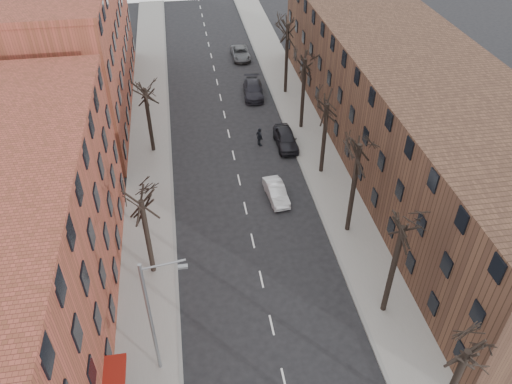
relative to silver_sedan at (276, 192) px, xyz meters
name	(u,v)px	position (x,y,z in m)	size (l,w,h in m)	color
sidewalk_left	(150,145)	(-10.79, 10.11, -0.60)	(4.00, 90.00, 0.15)	gray
sidewalk_right	(307,132)	(5.21, 10.11, -0.60)	(4.00, 90.00, 0.15)	gray
building_left_far	(62,48)	(-18.79, 19.11, 6.33)	(12.00, 28.00, 14.00)	brown
building_right	(409,106)	(13.21, 5.11, 4.33)	(12.00, 50.00, 10.00)	#523626
tree_right_b	(383,310)	(4.81, -12.89, -0.67)	(5.20, 5.20, 10.80)	black
tree_right_c	(347,230)	(4.81, -4.89, -0.67)	(5.20, 5.20, 11.60)	black
tree_right_d	(321,172)	(4.81, 3.11, -0.67)	(5.20, 5.20, 10.00)	black
tree_right_e	(301,128)	(4.81, 11.11, -0.67)	(5.20, 5.20, 10.80)	black
tree_right_f	(285,93)	(4.81, 19.11, -0.67)	(5.20, 5.20, 11.60)	black
tree_left_a	(154,271)	(-10.39, -6.89, -0.67)	(5.20, 5.20, 9.50)	black
tree_left_b	(154,151)	(-10.39, 9.11, -0.67)	(5.20, 5.20, 9.50)	black
streetlight	(153,315)	(-9.82, -14.89, 4.34)	(2.45, 0.22, 9.03)	slate
silver_sedan	(276,192)	(0.00, 0.00, 0.00)	(1.42, 4.07, 1.34)	silver
parked_car_near	(286,138)	(2.51, 8.00, 0.15)	(1.94, 4.83, 1.65)	black
parked_car_mid	(253,90)	(1.01, 18.95, 0.10)	(2.17, 5.33, 1.55)	black
parked_car_far	(241,53)	(1.01, 29.67, 0.01)	(2.25, 4.89, 1.36)	#53555A
pedestrian_crossing	(259,137)	(-0.04, 8.42, 0.30)	(1.14, 0.48, 1.95)	black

